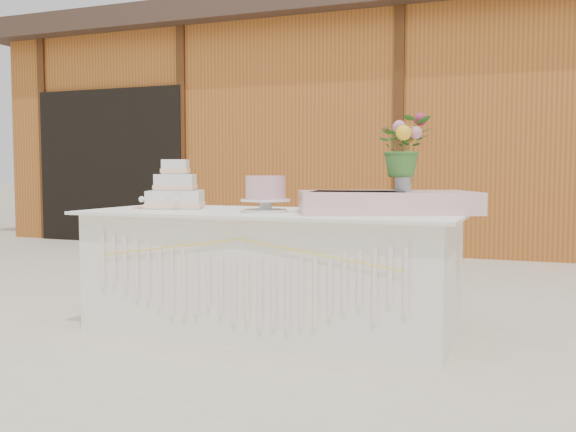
{
  "coord_description": "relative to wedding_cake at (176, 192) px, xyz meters",
  "views": [
    {
      "loc": [
        1.57,
        -3.74,
        1.02
      ],
      "look_at": [
        0.0,
        0.3,
        0.72
      ],
      "focal_mm": 40.0,
      "sensor_mm": 36.0,
      "label": 1
    }
  ],
  "objects": [
    {
      "name": "ground",
      "position": [
        0.73,
        -0.07,
        -0.88
      ],
      "size": [
        80.0,
        80.0,
        0.0
      ],
      "primitive_type": "plane",
      "color": "beige",
      "rests_on": "ground"
    },
    {
      "name": "barn",
      "position": [
        0.72,
        5.93,
        0.79
      ],
      "size": [
        12.6,
        4.6,
        3.3
      ],
      "color": "#A35922",
      "rests_on": "ground"
    },
    {
      "name": "cake_table",
      "position": [
        0.73,
        -0.07,
        -0.5
      ],
      "size": [
        2.4,
        1.0,
        0.77
      ],
      "color": "white",
      "rests_on": "ground"
    },
    {
      "name": "wedding_cake",
      "position": [
        0.0,
        0.0,
        0.0
      ],
      "size": [
        0.48,
        0.48,
        0.33
      ],
      "rotation": [
        0.0,
        0.0,
        0.39
      ],
      "color": "silver",
      "rests_on": "cake_table"
    },
    {
      "name": "pink_cake_stand",
      "position": [
        0.73,
        -0.15,
        0.01
      ],
      "size": [
        0.31,
        0.31,
        0.23
      ],
      "color": "silver",
      "rests_on": "cake_table"
    },
    {
      "name": "satin_runner",
      "position": [
        1.45,
        0.04,
        -0.05
      ],
      "size": [
        1.19,
        0.96,
        0.13
      ],
      "primitive_type": "cube",
      "rotation": [
        0.0,
        0.0,
        0.4
      ],
      "color": "beige",
      "rests_on": "cake_table"
    },
    {
      "name": "flower_vase",
      "position": [
        1.56,
        0.02,
        0.09
      ],
      "size": [
        0.1,
        0.1,
        0.14
      ],
      "primitive_type": "cylinder",
      "color": "#A3A3A8",
      "rests_on": "satin_runner"
    },
    {
      "name": "bouquet",
      "position": [
        1.56,
        0.02,
        0.33
      ],
      "size": [
        0.41,
        0.39,
        0.36
      ],
      "primitive_type": "imported",
      "rotation": [
        0.0,
        0.0,
        0.44
      ],
      "color": "#396D2B",
      "rests_on": "flower_vase"
    },
    {
      "name": "loose_flowers",
      "position": [
        -0.23,
        0.02,
        -0.1
      ],
      "size": [
        0.27,
        0.39,
        0.02
      ],
      "primitive_type": null,
      "rotation": [
        0.0,
        0.0,
        -0.37
      ],
      "color": "pink",
      "rests_on": "cake_table"
    }
  ]
}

